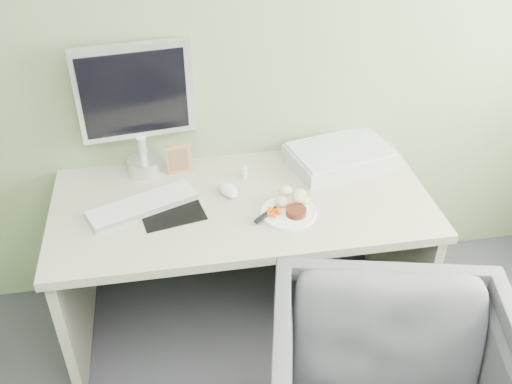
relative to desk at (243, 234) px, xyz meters
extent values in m
plane|color=#6F805A|center=(0.00, 0.38, 0.80)|extent=(3.50, 0.00, 3.50)
cube|color=beige|center=(0.00, 0.00, 0.16)|extent=(1.60, 0.75, 0.04)
cube|color=#B2AA98|center=(-0.76, 0.00, -0.20)|extent=(0.04, 0.70, 0.69)
cube|color=#B2AA98|center=(0.76, 0.00, -0.20)|extent=(0.04, 0.70, 0.69)
cylinder|color=white|center=(0.17, -0.13, 0.19)|extent=(0.23, 0.23, 0.01)
cylinder|color=black|center=(0.20, -0.15, 0.21)|extent=(0.09, 0.09, 0.03)
ellipsoid|color=tan|center=(0.20, -0.07, 0.22)|extent=(0.13, 0.11, 0.06)
cube|color=#FB5605|center=(0.11, -0.14, 0.21)|extent=(0.06, 0.06, 0.03)
cube|color=silver|center=(0.13, -0.10, 0.20)|extent=(0.10, 0.09, 0.01)
cube|color=black|center=(0.06, -0.16, 0.21)|extent=(0.07, 0.06, 0.01)
cube|color=black|center=(-0.30, -0.02, 0.18)|extent=(0.29, 0.27, 0.00)
cube|color=white|center=(-0.41, 0.02, 0.20)|extent=(0.47, 0.30, 0.02)
ellipsoid|color=white|center=(-0.05, 0.05, 0.20)|extent=(0.11, 0.14, 0.04)
cube|color=#A3744C|center=(-0.25, 0.26, 0.25)|extent=(0.11, 0.03, 0.14)
cylinder|color=white|center=(0.04, 0.17, 0.21)|extent=(0.03, 0.03, 0.06)
cone|color=#97BEF2|center=(0.04, 0.17, 0.25)|extent=(0.02, 0.02, 0.02)
cube|color=silver|center=(0.49, 0.21, 0.22)|extent=(0.52, 0.40, 0.07)
cylinder|color=silver|center=(-0.40, 0.29, 0.22)|extent=(0.15, 0.15, 0.07)
cylinder|color=silver|center=(-0.40, 0.29, 0.30)|extent=(0.04, 0.04, 0.11)
cube|color=silver|center=(-0.40, 0.32, 0.57)|extent=(0.49, 0.10, 0.42)
cube|color=black|center=(-0.40, 0.30, 0.57)|extent=(0.44, 0.06, 0.36)
camera|label=1|loc=(-0.27, -1.93, 1.61)|focal=40.00mm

